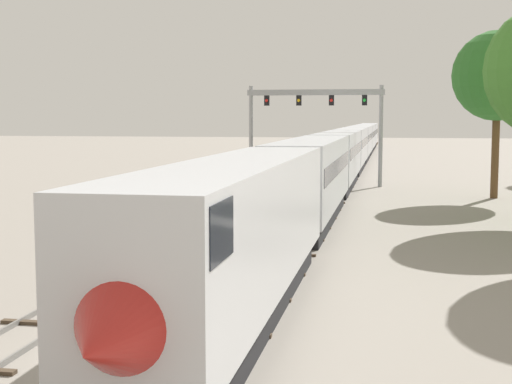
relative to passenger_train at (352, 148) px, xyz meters
name	(u,v)px	position (x,y,z in m)	size (l,w,h in m)	color
ground_plane	(133,354)	(-2.00, -65.69, -2.61)	(400.00, 400.00, 0.00)	gray
track_main	(348,174)	(0.00, -5.69, -2.55)	(2.60, 200.00, 0.16)	slate
track_near	(265,192)	(-5.50, -25.69, -2.55)	(2.60, 160.00, 0.16)	slate
passenger_train	(352,148)	(0.00, 0.00, 0.00)	(3.04, 143.92, 4.80)	silver
signal_gantry	(315,113)	(-2.25, -18.58, 3.81)	(12.10, 0.49, 8.83)	#999BA0
trackside_tree_left	(498,76)	(12.07, -26.21, 6.47)	(6.69, 6.69, 12.47)	brown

